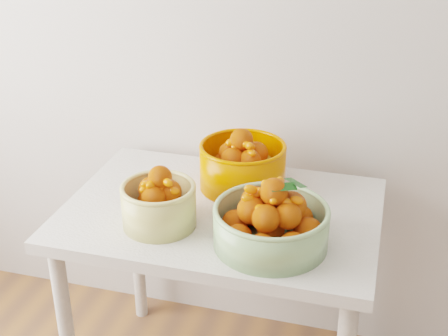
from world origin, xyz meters
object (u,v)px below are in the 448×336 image
Objects in this scene: bowl_green at (271,222)px; bowl_orange at (243,165)px; bowl_cream at (159,203)px; table at (222,234)px.

bowl_orange is (-0.17, 0.33, 0.01)m from bowl_green.
bowl_green reaches higher than bowl_cream.
bowl_orange is (0.18, 0.31, 0.01)m from bowl_cream.
table is at bearing -99.88° from bowl_orange.
bowl_cream is at bearing 177.41° from bowl_green.
bowl_cream is 0.67× the size of bowl_green.
bowl_orange is at bearing 59.41° from bowl_cream.
table is 2.82× the size of bowl_green.
bowl_orange is (0.03, 0.16, 0.18)m from table.
bowl_orange is at bearing 116.96° from bowl_green.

